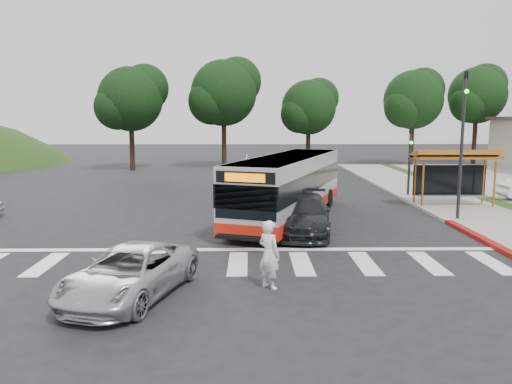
{
  "coord_description": "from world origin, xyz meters",
  "views": [
    {
      "loc": [
        0.38,
        -20.11,
        4.49
      ],
      "look_at": [
        0.62,
        -0.43,
        1.6
      ],
      "focal_mm": 35.0,
      "sensor_mm": 36.0,
      "label": 1
    }
  ],
  "objects_px": {
    "dark_sedan": "(303,214)",
    "silver_suv_south": "(130,273)",
    "pedestrian": "(269,254)",
    "transit_bus": "(288,188)"
  },
  "relations": [
    {
      "from": "pedestrian",
      "to": "silver_suv_south",
      "type": "bearing_deg",
      "value": 53.24
    },
    {
      "from": "transit_bus",
      "to": "silver_suv_south",
      "type": "relative_size",
      "value": 2.4
    },
    {
      "from": "silver_suv_south",
      "to": "dark_sedan",
      "type": "bearing_deg",
      "value": 70.65
    },
    {
      "from": "pedestrian",
      "to": "transit_bus",
      "type": "bearing_deg",
      "value": -54.29
    },
    {
      "from": "transit_bus",
      "to": "pedestrian",
      "type": "xyz_separation_m",
      "value": [
        -1.23,
        -9.35,
        -0.5
      ]
    },
    {
      "from": "pedestrian",
      "to": "dark_sedan",
      "type": "distance_m",
      "value": 6.71
    },
    {
      "from": "transit_bus",
      "to": "dark_sedan",
      "type": "bearing_deg",
      "value": -62.08
    },
    {
      "from": "dark_sedan",
      "to": "silver_suv_south",
      "type": "relative_size",
      "value": 1.12
    },
    {
      "from": "transit_bus",
      "to": "silver_suv_south",
      "type": "xyz_separation_m",
      "value": [
        -4.78,
        -9.98,
        -0.78
      ]
    },
    {
      "from": "transit_bus",
      "to": "silver_suv_south",
      "type": "bearing_deg",
      "value": -95.38
    }
  ]
}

